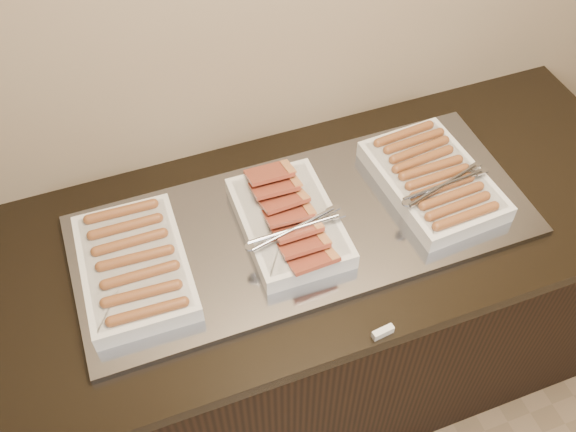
% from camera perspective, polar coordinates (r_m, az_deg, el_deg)
% --- Properties ---
extents(counter, '(2.06, 0.76, 0.90)m').
position_cam_1_polar(counter, '(2.06, 0.72, -9.07)').
color(counter, black).
rests_on(counter, ground).
extents(warming_tray, '(1.20, 0.50, 0.02)m').
position_cam_1_polar(warming_tray, '(1.69, 1.45, -0.89)').
color(warming_tray, gray).
rests_on(warming_tray, counter).
extents(dish_left, '(0.26, 0.38, 0.07)m').
position_cam_1_polar(dish_left, '(1.61, -13.47, -4.30)').
color(dish_left, silver).
rests_on(dish_left, warming_tray).
extents(dish_center, '(0.27, 0.38, 0.09)m').
position_cam_1_polar(dish_center, '(1.65, 0.10, -0.47)').
color(dish_center, silver).
rests_on(dish_center, warming_tray).
extents(dish_right, '(0.29, 0.40, 0.08)m').
position_cam_1_polar(dish_right, '(1.79, 12.79, 3.21)').
color(dish_right, silver).
rests_on(dish_right, warming_tray).
extents(label_holder, '(0.05, 0.02, 0.02)m').
position_cam_1_polar(label_holder, '(1.53, 8.43, -10.17)').
color(label_holder, silver).
rests_on(label_holder, counter).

